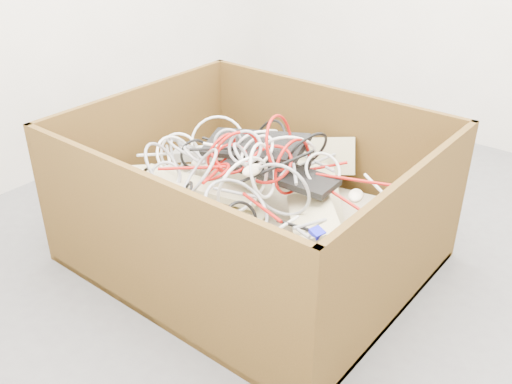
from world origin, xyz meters
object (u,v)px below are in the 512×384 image
Objects in this scene: power_strip_left at (206,153)px; vga_plug at (317,233)px; cardboard_box at (249,225)px; power_strip_right at (144,193)px.

power_strip_left reaches higher than vga_plug.
power_strip_left is at bearing 165.04° from cardboard_box.
cardboard_box is 0.44m from power_strip_right.
power_strip_left is 0.76m from vga_plug.
cardboard_box is 0.38m from power_strip_left.
vga_plug is at bearing 58.67° from power_strip_right.
vga_plug is at bearing -20.12° from cardboard_box.
cardboard_box is 5.04× the size of power_strip_right.
power_strip_left is at bearing 139.75° from power_strip_right.
power_strip_left reaches higher than power_strip_right.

